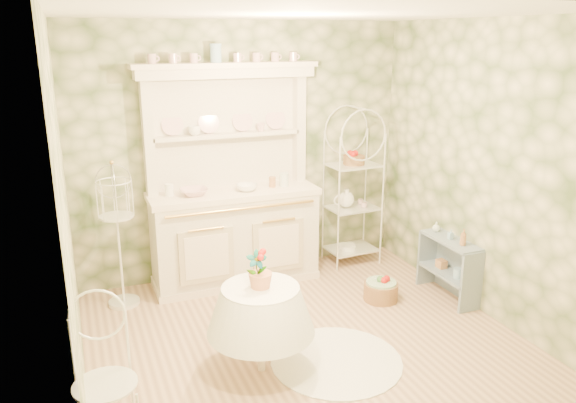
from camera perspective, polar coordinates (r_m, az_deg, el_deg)
name	(u,v)px	position (r m, az deg, el deg)	size (l,w,h in m)	color
floor	(310,346)	(4.95, 2.21, -14.45)	(3.60, 3.60, 0.00)	tan
ceiling	(314,13)	(4.25, 2.63, 18.60)	(3.60, 3.60, 0.00)	white
wall_left	(67,221)	(4.05, -21.56, -1.82)	(3.60, 3.60, 0.00)	beige
wall_right	(494,174)	(5.38, 20.23, 2.65)	(3.60, 3.60, 0.00)	beige
wall_back	(243,152)	(6.05, -4.56, 5.07)	(3.60, 3.60, 0.00)	beige
wall_front	(458,284)	(2.96, 16.86, -8.07)	(3.60, 3.60, 0.00)	beige
kitchen_dresser	(233,178)	(5.78, -5.59, 2.41)	(1.87, 0.61, 2.29)	white
bakers_rack	(353,190)	(6.41, 6.60, 1.17)	(0.54, 0.38, 1.72)	white
side_shelf	(449,267)	(5.88, 16.03, -6.40)	(0.28, 0.75, 0.64)	gray
round_table	(261,336)	(4.49, -2.74, -13.46)	(0.55, 0.55, 0.60)	white
cafe_chair	(105,385)	(3.86, -18.09, -17.28)	(0.41, 0.41, 0.90)	white
birdcage_stand	(118,233)	(5.58, -16.89, -3.07)	(0.35, 0.35, 1.49)	white
floor_basket	(381,290)	(5.74, 9.41, -8.89)	(0.32, 0.32, 0.21)	olive
lace_rug	(336,361)	(4.76, 4.92, -15.80)	(1.07, 1.07, 0.01)	white
bowl_floral	(194,194)	(5.69, -9.53, 0.71)	(0.28, 0.28, 0.07)	white
bowl_white	(247,190)	(5.79, -4.20, 1.17)	(0.22, 0.22, 0.07)	white
cup_left	(194,132)	(5.76, -9.49, 6.94)	(0.12, 0.12, 0.10)	white
cup_right	(261,128)	(5.94, -2.79, 7.44)	(0.09, 0.09, 0.09)	white
potted_geranium	(257,272)	(4.23, -3.18, -7.15)	(0.16, 0.11, 0.30)	#3F7238
bottle_amber	(463,239)	(5.62, 17.37, -3.62)	(0.06, 0.06, 0.16)	#AB7445
bottle_blue	(451,235)	(5.77, 16.19, -3.32)	(0.04, 0.04, 0.10)	#90BCDB
bottle_glass	(436,228)	(5.95, 14.81, -2.66)	(0.08, 0.08, 0.10)	silver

